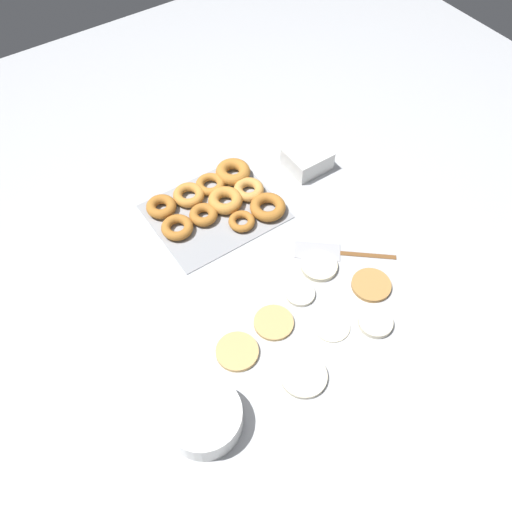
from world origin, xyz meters
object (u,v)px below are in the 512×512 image
object	(u,v)px
donut_tray	(218,201)
container_stack	(307,159)
pancake_5	(371,285)
spatula	(329,252)
pancake_1	(237,352)
pancake_7	(304,376)
pancake_2	(274,323)
pancake_0	(375,322)
pancake_3	(300,294)
batter_bowl	(204,418)
pancake_4	(332,326)
pancake_6	(320,267)

from	to	relation	value
donut_tray	container_stack	world-z (taller)	container_stack
pancake_5	spatula	xyz separation A→B (m)	(0.02, -0.16, -0.00)
pancake_1	pancake_7	world-z (taller)	same
pancake_2	pancake_7	bearing A→B (deg)	80.90
pancake_2	pancake_5	bearing A→B (deg)	169.18
pancake_0	pancake_5	bearing A→B (deg)	-126.45
pancake_2	pancake_1	bearing A→B (deg)	7.48
pancake_5	pancake_7	bearing A→B (deg)	18.90
pancake_1	pancake_3	distance (m)	0.24
pancake_2	container_stack	world-z (taller)	container_stack
pancake_2	pancake_3	world-z (taller)	pancake_3
pancake_0	pancake_2	size ratio (longest dim) A/B	0.86
pancake_0	container_stack	distance (m)	0.60
pancake_2	spatula	size ratio (longest dim) A/B	0.43
pancake_5	donut_tray	xyz separation A→B (m)	(0.19, -0.49, 0.01)
pancake_2	pancake_3	bearing A→B (deg)	-163.63
pancake_3	donut_tray	bearing A→B (deg)	-88.65
pancake_5	batter_bowl	xyz separation A→B (m)	(0.57, 0.07, 0.03)
donut_tray	batter_bowl	bearing A→B (deg)	55.37
pancake_3	pancake_5	xyz separation A→B (m)	(-0.18, 0.09, 0.00)
pancake_4	pancake_7	bearing A→B (deg)	25.74
pancake_6	donut_tray	distance (m)	0.38
pancake_5	container_stack	size ratio (longest dim) A/B	0.83
pancake_2	pancake_4	distance (m)	0.15
pancake_7	pancake_6	bearing A→B (deg)	-135.03
pancake_0	pancake_6	xyz separation A→B (m)	(0.01, -0.22, -0.00)
pancake_3	batter_bowl	world-z (taller)	batter_bowl
pancake_0	pancake_6	bearing A→B (deg)	-87.73
pancake_6	batter_bowl	size ratio (longest dim) A/B	0.58
pancake_3	donut_tray	xyz separation A→B (m)	(0.01, -0.40, 0.01)
pancake_1	pancake_5	xyz separation A→B (m)	(-0.41, 0.04, -0.00)
batter_bowl	container_stack	distance (m)	0.89
pancake_4	container_stack	world-z (taller)	container_stack
pancake_1	spatula	world-z (taller)	pancake_1
pancake_5	pancake_0	bearing A→B (deg)	53.55
pancake_6	pancake_3	bearing A→B (deg)	22.10
pancake_3	donut_tray	world-z (taller)	donut_tray
pancake_4	pancake_6	bearing A→B (deg)	-118.53
batter_bowl	pancake_1	bearing A→B (deg)	-145.99
pancake_5	pancake_7	distance (m)	0.33
pancake_7	container_stack	bearing A→B (deg)	-128.09
pancake_3	pancake_7	distance (m)	0.24
pancake_5	pancake_6	distance (m)	0.15
pancake_0	pancake_2	xyz separation A→B (m)	(0.22, -0.15, -0.00)
donut_tray	batter_bowl	distance (m)	0.68
pancake_3	pancake_2	bearing A→B (deg)	16.37
pancake_4	pancake_5	distance (m)	0.17
pancake_1	donut_tray	distance (m)	0.50
donut_tray	pancake_3	bearing A→B (deg)	91.35
pancake_0	donut_tray	size ratio (longest dim) A/B	0.24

